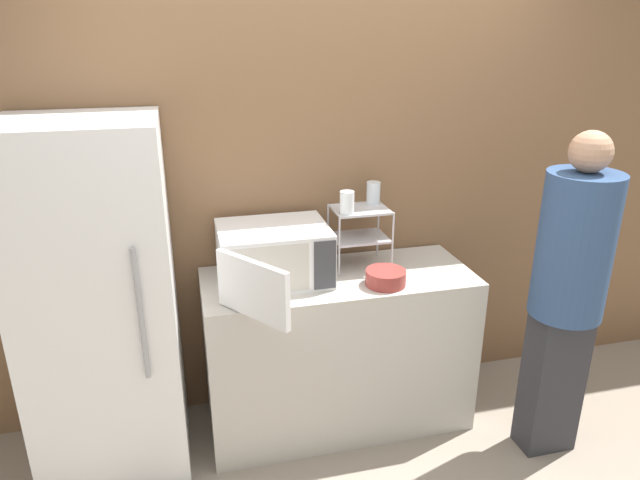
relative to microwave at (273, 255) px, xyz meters
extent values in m
plane|color=gray|center=(0.34, -0.32, -1.02)|extent=(12.00, 12.00, 0.00)
cube|color=brown|center=(0.34, 0.30, 0.28)|extent=(8.00, 0.06, 2.60)
cube|color=#B7B2A8|center=(0.34, -0.03, -0.58)|extent=(1.41, 0.58, 0.88)
cube|color=silver|center=(0.01, 0.02, 0.00)|extent=(0.55, 0.42, 0.28)
cube|color=#B7B2A8|center=(-0.05, -0.18, 0.00)|extent=(0.39, 0.01, 0.24)
cube|color=#333338|center=(0.22, -0.19, 0.00)|extent=(0.11, 0.01, 0.25)
cube|color=silver|center=(-0.15, -0.37, 0.00)|extent=(0.27, 0.36, 0.27)
cylinder|color=#B2B2B7|center=(0.34, -0.03, 0.02)|extent=(0.01, 0.01, 0.32)
cylinder|color=#B2B2B7|center=(0.62, -0.03, 0.02)|extent=(0.01, 0.01, 0.32)
cylinder|color=#B2B2B7|center=(0.34, 0.19, 0.02)|extent=(0.01, 0.01, 0.32)
cylinder|color=#B2B2B7|center=(0.62, 0.19, 0.02)|extent=(0.01, 0.01, 0.32)
cube|color=#B2B2B7|center=(0.48, 0.08, 0.02)|extent=(0.28, 0.23, 0.01)
cube|color=#B2B2B7|center=(0.48, 0.08, 0.18)|extent=(0.28, 0.23, 0.01)
cylinder|color=silver|center=(0.39, 0.01, 0.24)|extent=(0.07, 0.07, 0.12)
cylinder|color=silver|center=(0.58, 0.15, 0.24)|extent=(0.07, 0.07, 0.12)
cylinder|color=maroon|center=(0.54, -0.19, -0.14)|extent=(0.11, 0.11, 0.01)
cylinder|color=maroon|center=(0.54, -0.19, -0.10)|extent=(0.20, 0.20, 0.08)
cube|color=#2D2D33|center=(1.34, -0.51, -0.63)|extent=(0.27, 0.17, 0.78)
cylinder|color=navy|center=(1.34, -0.51, 0.11)|extent=(0.34, 0.34, 0.70)
sphere|color=tan|center=(1.34, -0.51, 0.56)|extent=(0.19, 0.19, 0.19)
cube|color=white|center=(-0.83, -0.05, -0.15)|extent=(0.68, 0.62, 1.74)
cylinder|color=#99999E|center=(-0.63, -0.37, -0.07)|extent=(0.02, 0.02, 0.61)
camera|label=1|loc=(-0.41, -2.62, 1.07)|focal=32.00mm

